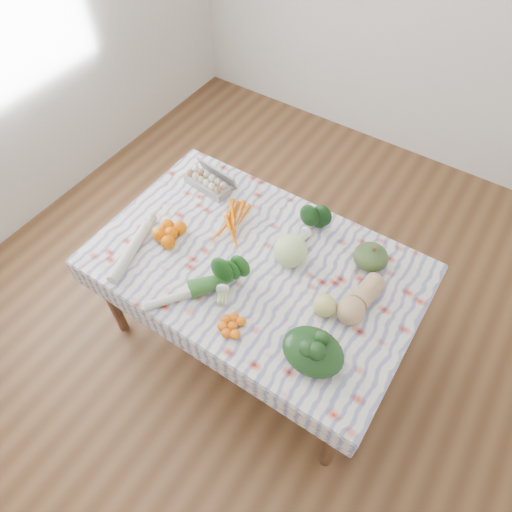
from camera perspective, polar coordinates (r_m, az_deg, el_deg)
ground at (r=2.99m, az=0.00°, el=-9.56°), size 4.50×4.50×0.00m
dining_table at (r=2.41m, az=0.00°, el=-2.04°), size 1.60×1.00×0.75m
tablecloth at (r=2.35m, az=0.00°, el=-0.95°), size 1.66×1.06×0.01m
egg_carton at (r=2.69m, az=-6.15°, el=9.08°), size 0.30×0.15×0.08m
carrot_bunch at (r=2.49m, az=-2.74°, el=4.24°), size 0.27×0.26×0.04m
kale_bunch at (r=2.44m, az=6.98°, el=4.18°), size 0.17×0.15×0.14m
kabocha_squash at (r=2.37m, az=14.16°, el=-0.09°), size 0.23×0.23×0.12m
cabbage at (r=2.29m, az=4.33°, el=0.66°), size 0.18×0.18×0.17m
butternut_squash at (r=2.20m, az=12.92°, el=-5.20°), size 0.17×0.30×0.13m
orange_cluster at (r=2.46m, az=-10.56°, el=2.80°), size 0.26×0.26×0.08m
broccoli at (r=2.22m, az=-4.10°, el=-2.72°), size 0.22×0.22×0.12m
mandarin_cluster at (r=2.12m, az=-2.96°, el=-8.65°), size 0.19×0.19×0.05m
grapefruit at (r=2.16m, az=8.59°, el=-6.17°), size 0.14×0.14×0.11m
spinach_bag at (r=2.03m, az=7.14°, el=-11.74°), size 0.32×0.27×0.12m
daikon at (r=2.44m, az=-15.40°, el=0.56°), size 0.16×0.41×0.06m
leek at (r=2.23m, az=-8.50°, el=-4.63°), size 0.29×0.38×0.05m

